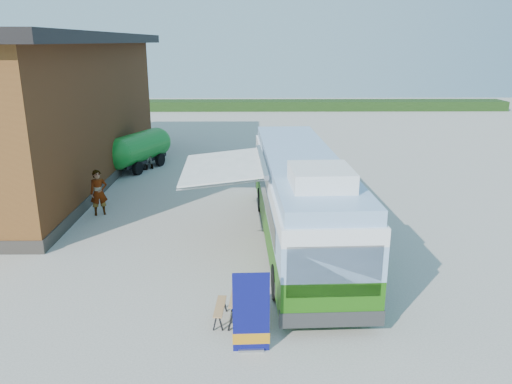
{
  "coord_description": "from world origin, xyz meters",
  "views": [
    {
      "loc": [
        0.71,
        -16.04,
        7.08
      ],
      "look_at": [
        0.92,
        2.74,
        1.4
      ],
      "focal_mm": 35.0,
      "sensor_mm": 36.0,
      "label": 1
    }
  ],
  "objects_px": {
    "bus": "(301,196)",
    "banner": "(251,320)",
    "slurry_tanker": "(139,148)",
    "picnic_table": "(239,303)",
    "person_a": "(99,193)",
    "person_b": "(145,154)"
  },
  "relations": [
    {
      "from": "bus",
      "to": "banner",
      "type": "distance_m",
      "value": 6.91
    },
    {
      "from": "banner",
      "to": "slurry_tanker",
      "type": "xyz_separation_m",
      "value": [
        -6.41,
        17.76,
        0.39
      ]
    },
    {
      "from": "picnic_table",
      "to": "person_a",
      "type": "height_order",
      "value": "person_a"
    },
    {
      "from": "person_a",
      "to": "bus",
      "type": "bearing_deg",
      "value": -44.83
    },
    {
      "from": "picnic_table",
      "to": "slurry_tanker",
      "type": "relative_size",
      "value": 0.25
    },
    {
      "from": "picnic_table",
      "to": "slurry_tanker",
      "type": "height_order",
      "value": "slurry_tanker"
    },
    {
      "from": "bus",
      "to": "person_a",
      "type": "height_order",
      "value": "bus"
    },
    {
      "from": "bus",
      "to": "banner",
      "type": "xyz_separation_m",
      "value": [
        -1.77,
        -6.6,
        -0.98
      ]
    },
    {
      "from": "picnic_table",
      "to": "person_a",
      "type": "bearing_deg",
      "value": 129.05
    },
    {
      "from": "picnic_table",
      "to": "banner",
      "type": "bearing_deg",
      "value": -73.53
    },
    {
      "from": "person_a",
      "to": "person_b",
      "type": "distance_m",
      "value": 7.87
    },
    {
      "from": "picnic_table",
      "to": "person_b",
      "type": "bearing_deg",
      "value": 112.74
    },
    {
      "from": "person_b",
      "to": "slurry_tanker",
      "type": "bearing_deg",
      "value": -52.24
    },
    {
      "from": "picnic_table",
      "to": "person_b",
      "type": "relative_size",
      "value": 0.72
    },
    {
      "from": "bus",
      "to": "person_a",
      "type": "relative_size",
      "value": 6.4
    },
    {
      "from": "banner",
      "to": "picnic_table",
      "type": "distance_m",
      "value": 1.38
    },
    {
      "from": "bus",
      "to": "slurry_tanker",
      "type": "bearing_deg",
      "value": 124.15
    },
    {
      "from": "banner",
      "to": "slurry_tanker",
      "type": "distance_m",
      "value": 18.89
    },
    {
      "from": "banner",
      "to": "person_b",
      "type": "bearing_deg",
      "value": 106.69
    },
    {
      "from": "person_b",
      "to": "slurry_tanker",
      "type": "height_order",
      "value": "slurry_tanker"
    },
    {
      "from": "person_b",
      "to": "picnic_table",
      "type": "bearing_deg",
      "value": 62.77
    },
    {
      "from": "person_a",
      "to": "person_b",
      "type": "bearing_deg",
      "value": 64.11
    }
  ]
}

